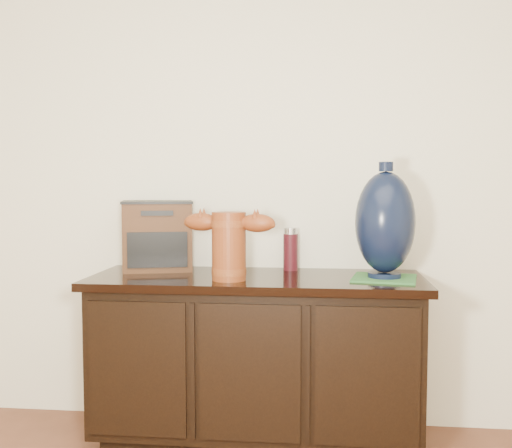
# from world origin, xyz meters

# --- Properties ---
(sideboard) EXTENTS (1.46, 0.56, 0.75)m
(sideboard) POSITION_xyz_m (0.00, 2.23, 0.39)
(sideboard) COLOR black
(sideboard) RESTS_ON ground
(terracotta_vessel) EXTENTS (0.41, 0.17, 0.29)m
(terracotta_vessel) POSITION_xyz_m (-0.10, 2.11, 0.92)
(terracotta_vessel) COLOR brown
(terracotta_vessel) RESTS_ON sideboard
(tv_radio) EXTENTS (0.38, 0.34, 0.33)m
(tv_radio) POSITION_xyz_m (-0.49, 2.38, 0.92)
(tv_radio) COLOR #432410
(tv_radio) RESTS_ON sideboard
(green_mat) EXTENTS (0.30, 0.30, 0.01)m
(green_mat) POSITION_xyz_m (0.55, 2.21, 0.76)
(green_mat) COLOR #2F6930
(green_mat) RESTS_ON sideboard
(lamp_base) EXTENTS (0.29, 0.29, 0.49)m
(lamp_base) POSITION_xyz_m (0.55, 2.21, 1.00)
(lamp_base) COLOR black
(lamp_base) RESTS_ON green_mat
(spray_can) EXTENTS (0.07, 0.07, 0.20)m
(spray_can) POSITION_xyz_m (0.14, 2.42, 0.85)
(spray_can) COLOR #5C0F1C
(spray_can) RESTS_ON sideboard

